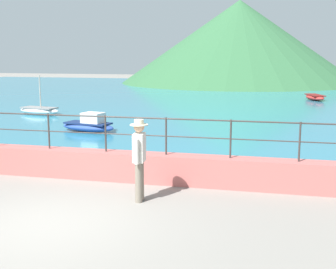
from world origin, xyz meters
TOP-DOWN VIEW (x-y plane):
  - ground_plane at (0.00, 0.00)m, footprint 120.00×120.00m
  - promenade_wall at (0.00, 3.20)m, footprint 20.00×0.56m
  - railing at (0.00, 3.20)m, footprint 18.44×0.04m
  - lake_water at (0.00, 25.84)m, footprint 64.00×44.32m
  - hill_main at (-0.09, 42.57)m, footprint 25.15×25.15m
  - person_walking at (1.32, 1.73)m, footprint 0.38×0.57m
  - boat_1 at (-7.67, 13.67)m, footprint 2.43×1.30m
  - boat_3 at (6.54, 24.56)m, footprint 1.54×2.46m
  - boat_4 at (-3.11, 9.36)m, footprint 2.43×1.34m

SIDE VIEW (x-z plane):
  - ground_plane at x=0.00m, z-range 0.00..0.00m
  - lake_water at x=0.00m, z-range 0.00..0.06m
  - boat_3 at x=6.54m, z-range 0.08..0.44m
  - boat_1 at x=-7.67m, z-range -0.73..1.25m
  - boat_4 at x=-3.11m, z-range -0.05..0.71m
  - promenade_wall at x=0.00m, z-range 0.00..0.70m
  - person_walking at x=1.32m, z-range 0.10..1.85m
  - railing at x=0.00m, z-range 0.86..1.76m
  - hill_main at x=-0.09m, z-range 0.00..8.71m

